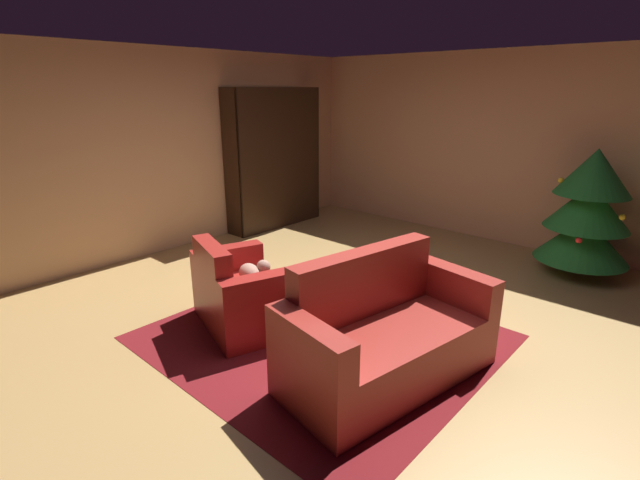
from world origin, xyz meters
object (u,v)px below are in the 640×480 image
Objects in this scene: couch_red at (385,337)px; coffee_table at (342,292)px; decorated_tree at (588,211)px; book_stack_on_table at (343,282)px; bottle_on_table at (321,279)px; armchair_red at (241,295)px; bookshelf_unit at (280,160)px.

couch_red reaches higher than coffee_table.
coffee_table is 0.49× the size of decorated_tree.
bottle_on_table is at bearing -125.32° from book_stack_on_table.
couch_red is at bearing 8.72° from armchair_red.
decorated_tree is at bearing 68.84° from bottle_on_table.
couch_red is 0.69m from coffee_table.
bottle_on_table reaches higher than coffee_table.
couch_red is at bearing -5.70° from bottle_on_table.
book_stack_on_table reaches higher than coffee_table.
couch_red is at bearing -20.77° from book_stack_on_table.
couch_red is 3.36m from decorated_tree.
decorated_tree is (1.97, 3.51, 0.46)m from armchair_red.
couch_red is 6.64× the size of bottle_on_table.
couch_red is 7.96× the size of book_stack_on_table.
bookshelf_unit is 3.78m from book_stack_on_table.
decorated_tree reaches higher than book_stack_on_table.
decorated_tree is (1.13, 3.06, 0.24)m from book_stack_on_table.
bottle_on_table is (-0.09, -0.18, 0.15)m from coffee_table.
coffee_table is at bearing 158.30° from couch_red.
bottle_on_table is at bearing -38.02° from bookshelf_unit.
bookshelf_unit is 3.76m from coffee_table.
bottle_on_table is 0.18× the size of decorated_tree.
couch_red is 1.20× the size of decorated_tree.
armchair_red is at bearing -119.32° from decorated_tree.
book_stack_on_table is at bearing -35.06° from bookshelf_unit.
book_stack_on_table is 3.27m from decorated_tree.
bookshelf_unit is at bearing 147.04° from couch_red.
coffee_table is 3.27m from decorated_tree.
decorated_tree is (4.20, 0.91, -0.28)m from bookshelf_unit.
decorated_tree reaches higher than bottle_on_table.
coffee_table is (-0.63, 0.25, 0.10)m from couch_red.
armchair_red is at bearing -151.68° from book_stack_on_table.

